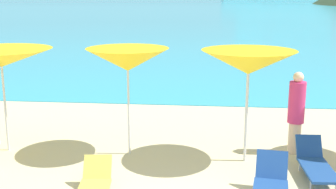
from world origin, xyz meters
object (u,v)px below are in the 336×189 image
Objects in this scene: umbrella_3 at (1,58)px; lounge_chair_3 at (94,187)px; lounge_chair_11 at (315,163)px; beachgoer_2 at (296,111)px; lounge_chair_6 at (271,185)px; umbrella_5 at (249,62)px; umbrella_4 at (128,60)px.

lounge_chair_3 is (2.60, -2.22, -1.90)m from umbrella_3.
lounge_chair_3 is 4.31m from lounge_chair_11.
lounge_chair_3 is 0.84× the size of beachgoer_2.
umbrella_5 is at bearing 107.51° from lounge_chair_6.
lounge_chair_11 is (1.32, -0.71, -1.87)m from umbrella_5.
umbrella_3 is at bearing 178.72° from umbrella_5.
umbrella_4 is at bearing 45.70° from beachgoer_2.
umbrella_5 is 1.56× the size of lounge_chair_11.
umbrella_3 reaches higher than lounge_chair_3.
lounge_chair_11 is (6.69, -0.83, -1.86)m from umbrella_3.
beachgoer_2 is (3.90, 2.71, 0.74)m from lounge_chair_3.
lounge_chair_11 is at bearing -7.04° from umbrella_3.
lounge_chair_3 is at bearing -163.91° from lounge_chair_11.
lounge_chair_11 is 0.83× the size of beachgoer_2.
umbrella_5 reaches higher than lounge_chair_6.
lounge_chair_11 reaches higher than lounge_chair_3.
beachgoer_2 reaches higher than lounge_chair_6.
lounge_chair_3 is at bearing -40.39° from umbrella_3.
umbrella_5 is 1.74m from beachgoer_2.
lounge_chair_3 is at bearing 73.43° from beachgoer_2.
lounge_chair_3 is 1.01× the size of lounge_chair_11.
umbrella_3 is 1.04× the size of umbrella_4.
lounge_chair_6 is (0.31, -1.89, -1.83)m from umbrella_5.
lounge_chair_6 reaches higher than lounge_chair_11.
umbrella_5 is (2.55, -0.16, 0.01)m from umbrella_4.
umbrella_3 is 2.82m from umbrella_4.
lounge_chair_6 is at bearing -80.74° from umbrella_5.
lounge_chair_6 is (3.07, 0.21, 0.08)m from lounge_chair_3.
lounge_chair_6 is 1.56m from lounge_chair_11.
umbrella_5 reaches higher than umbrella_4.
beachgoer_2 is at bearing 7.01° from umbrella_4.
umbrella_3 is at bearing 168.76° from lounge_chair_6.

